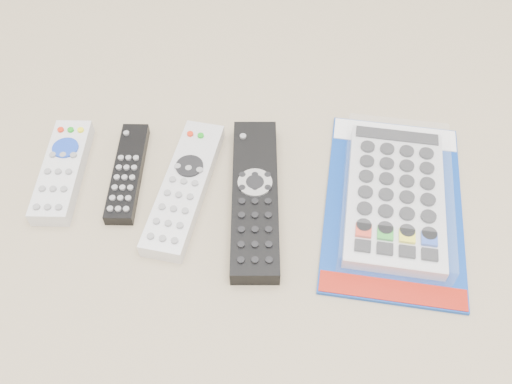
{
  "coord_description": "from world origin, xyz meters",
  "views": [
    {
      "loc": [
        0.04,
        -0.44,
        0.61
      ],
      "look_at": [
        0.04,
        0.02,
        0.01
      ],
      "focal_mm": 40.0,
      "sensor_mm": 36.0,
      "label": 1
    }
  ],
  "objects_px": {
    "jumbo_remote_packaged": "(395,195)",
    "remote_silver_dvd": "(184,187)",
    "remote_small_grey": "(62,170)",
    "remote_slim_black": "(128,172)",
    "remote_large_black": "(255,197)"
  },
  "relations": [
    {
      "from": "jumbo_remote_packaged",
      "to": "remote_silver_dvd",
      "type": "bearing_deg",
      "value": -174.67
    },
    {
      "from": "remote_silver_dvd",
      "to": "remote_large_black",
      "type": "distance_m",
      "value": 0.1
    },
    {
      "from": "remote_slim_black",
      "to": "remote_large_black",
      "type": "distance_m",
      "value": 0.18
    },
    {
      "from": "remote_slim_black",
      "to": "remote_silver_dvd",
      "type": "distance_m",
      "value": 0.08
    },
    {
      "from": "jumbo_remote_packaged",
      "to": "remote_slim_black",
      "type": "bearing_deg",
      "value": -178.24
    },
    {
      "from": "remote_silver_dvd",
      "to": "remote_slim_black",
      "type": "bearing_deg",
      "value": 173.03
    },
    {
      "from": "remote_large_black",
      "to": "remote_silver_dvd",
      "type": "bearing_deg",
      "value": 169.59
    },
    {
      "from": "remote_silver_dvd",
      "to": "jumbo_remote_packaged",
      "type": "distance_m",
      "value": 0.28
    },
    {
      "from": "remote_slim_black",
      "to": "remote_large_black",
      "type": "xyz_separation_m",
      "value": [
        0.17,
        -0.04,
        0.0
      ]
    },
    {
      "from": "remote_small_grey",
      "to": "remote_slim_black",
      "type": "relative_size",
      "value": 1.02
    },
    {
      "from": "remote_slim_black",
      "to": "jumbo_remote_packaged",
      "type": "xyz_separation_m",
      "value": [
        0.36,
        -0.04,
        0.01
      ]
    },
    {
      "from": "remote_small_grey",
      "to": "jumbo_remote_packaged",
      "type": "bearing_deg",
      "value": -4.76
    },
    {
      "from": "remote_silver_dvd",
      "to": "remote_large_black",
      "type": "bearing_deg",
      "value": 1.67
    },
    {
      "from": "remote_large_black",
      "to": "jumbo_remote_packaged",
      "type": "bearing_deg",
      "value": -0.16
    },
    {
      "from": "remote_large_black",
      "to": "jumbo_remote_packaged",
      "type": "distance_m",
      "value": 0.18
    }
  ]
}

